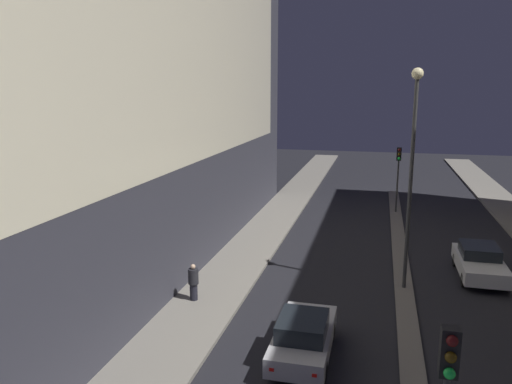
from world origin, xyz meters
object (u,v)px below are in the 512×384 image
object	(u,v)px
traffic_light_mid	(398,165)
street_lamp	(413,151)
pedestrian_on_left_sidewalk	(193,282)
car_left_lane	(303,336)
car_right_lane	(480,262)

from	to	relation	value
traffic_light_mid	street_lamp	distance (m)	14.23
traffic_light_mid	pedestrian_on_left_sidewalk	size ratio (longest dim) A/B	2.97
street_lamp	car_left_lane	world-z (taller)	street_lamp
traffic_light_mid	street_lamp	world-z (taller)	street_lamp
car_right_lane	street_lamp	bearing A→B (deg)	-145.45
car_left_lane	pedestrian_on_left_sidewalk	distance (m)	5.87
street_lamp	traffic_light_mid	bearing A→B (deg)	90.00
street_lamp	car_right_lane	world-z (taller)	street_lamp
street_lamp	pedestrian_on_left_sidewalk	xyz separation A→B (m)	(-8.40, -3.54, -5.14)
car_left_lane	pedestrian_on_left_sidewalk	bearing A→B (deg)	147.96
street_lamp	car_right_lane	xyz separation A→B (m)	(3.43, 2.36, -5.32)
car_right_lane	traffic_light_mid	bearing A→B (deg)	106.43
car_right_lane	car_left_lane	bearing A→B (deg)	-127.26
street_lamp	pedestrian_on_left_sidewalk	distance (m)	10.46
traffic_light_mid	car_left_lane	bearing A→B (deg)	-99.43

